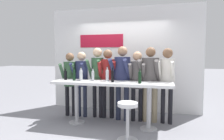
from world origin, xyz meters
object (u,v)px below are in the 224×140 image
(person_far_left, at_px, (70,77))
(person_center_right, at_px, (122,75))
(wine_bottle_0, at_px, (140,77))
(person_rightmost, at_px, (167,76))
(wine_bottle_2, at_px, (66,74))
(wine_bottle_4, at_px, (93,75))
(bar_stool, at_px, (128,116))
(person_left, at_px, (82,76))
(person_center_left, at_px, (97,74))
(wine_bottle_3, at_px, (113,75))
(person_center, at_px, (108,76))
(person_right, at_px, (137,78))
(wine_bottle_6, at_px, (81,75))
(wine_bottle_5, at_px, (74,74))
(tasting_table, at_px, (111,88))
(person_far_right, at_px, (150,76))
(wine_bottle_1, at_px, (107,75))

(person_far_left, bearing_deg, person_center_right, -9.54)
(wine_bottle_0, bearing_deg, person_rightmost, 44.96)
(person_far_left, relative_size, wine_bottle_2, 6.13)
(person_far_left, distance_m, wine_bottle_4, 0.87)
(bar_stool, distance_m, wine_bottle_4, 1.35)
(person_far_left, relative_size, person_left, 0.99)
(person_center_left, bearing_deg, wine_bottle_0, -26.13)
(bar_stool, bearing_deg, wine_bottle_3, 125.38)
(person_center, bearing_deg, person_left, 175.34)
(wine_bottle_2, xyz_separation_m, wine_bottle_4, (0.69, -0.02, 0.01))
(person_center, distance_m, person_right, 0.73)
(wine_bottle_3, bearing_deg, person_rightmost, 24.22)
(wine_bottle_0, xyz_separation_m, wine_bottle_6, (-1.34, 0.09, -0.00))
(person_center, distance_m, wine_bottle_2, 1.01)
(wine_bottle_3, distance_m, wine_bottle_5, 0.92)
(person_left, distance_m, wine_bottle_3, 1.07)
(tasting_table, bearing_deg, wine_bottle_6, -179.59)
(wine_bottle_3, bearing_deg, person_center_left, 133.08)
(person_center_left, distance_m, person_far_right, 1.29)
(wine_bottle_2, xyz_separation_m, wine_bottle_5, (0.26, -0.08, 0.01))
(bar_stool, distance_m, person_far_left, 2.11)
(person_center, xyz_separation_m, person_right, (0.73, -0.06, -0.02))
(wine_bottle_1, distance_m, wine_bottle_2, 1.02)
(person_far_left, xyz_separation_m, person_right, (1.71, -0.00, 0.02))
(person_center_left, xyz_separation_m, wine_bottle_6, (-0.22, -0.51, 0.02))
(person_far_left, bearing_deg, bar_stool, -42.30)
(person_center_right, distance_m, person_right, 0.36)
(wine_bottle_6, bearing_deg, bar_stool, -29.43)
(person_center_left, distance_m, wine_bottle_0, 1.27)
(wine_bottle_0, relative_size, wine_bottle_3, 0.97)
(person_center, bearing_deg, wine_bottle_5, -151.08)
(bar_stool, distance_m, person_right, 1.27)
(person_center, xyz_separation_m, wine_bottle_1, (0.11, -0.45, 0.08))
(wine_bottle_4, bearing_deg, wine_bottle_6, -165.14)
(wine_bottle_3, bearing_deg, person_left, 150.82)
(tasting_table, distance_m, person_rightmost, 1.29)
(person_far_right, height_order, wine_bottle_5, person_far_right)
(tasting_table, height_order, person_center_right, person_center_right)
(tasting_table, relative_size, wine_bottle_4, 9.27)
(bar_stool, bearing_deg, person_right, 88.76)
(wine_bottle_1, bearing_deg, tasting_table, -33.78)
(person_far_left, distance_m, wine_bottle_5, 0.58)
(person_center_right, distance_m, wine_bottle_6, 0.97)
(person_far_left, height_order, person_right, person_right)
(wine_bottle_0, bearing_deg, wine_bottle_4, 171.49)
(person_left, distance_m, person_center_right, 1.05)
(wine_bottle_1, distance_m, wine_bottle_4, 0.34)
(person_far_right, bearing_deg, person_far_left, -172.12)
(bar_stool, xyz_separation_m, wine_bottle_6, (-1.19, 0.67, 0.65))
(person_rightmost, relative_size, wine_bottle_1, 5.27)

